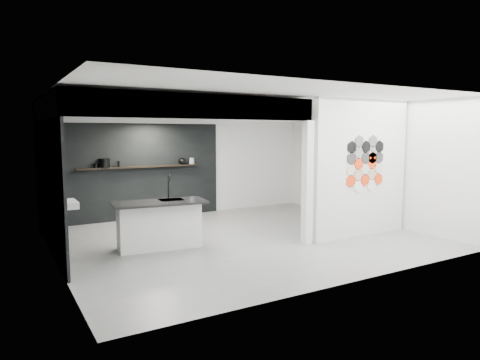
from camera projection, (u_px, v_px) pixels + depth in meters
name	position (u px, v px, depth m)	size (l,w,h in m)	color
floor	(243.00, 238.00, 8.67)	(7.00, 6.00, 0.01)	slate
partition_panel	(361.00, 168.00, 8.77)	(2.45, 0.15, 2.80)	silver
bay_clad_back	(136.00, 172.00, 10.44)	(4.40, 0.04, 2.35)	black
bay_clad_left	(49.00, 186.00, 7.66)	(0.04, 4.00, 2.35)	black
bulkhead	(162.00, 111.00, 8.59)	(4.40, 4.00, 0.40)	silver
corner_column	(307.00, 183.00, 8.09)	(0.16, 0.16, 2.35)	silver
fascia_beam	(203.00, 106.00, 6.94)	(4.40, 0.16, 0.40)	silver
wall_basin	(65.00, 204.00, 7.64)	(0.40, 0.60, 0.12)	silver
display_shelf	(141.00, 167.00, 10.38)	(3.00, 0.15, 0.04)	black
kitchen_island	(159.00, 224.00, 7.87)	(1.75, 0.93, 1.35)	silver
stockpot	(104.00, 163.00, 9.94)	(0.25, 0.25, 0.21)	black
kettle	(182.00, 161.00, 10.92)	(0.20, 0.20, 0.17)	black
glass_bowl	(192.00, 162.00, 11.05)	(0.13, 0.13, 0.09)	gray
glass_vase	(192.00, 161.00, 11.05)	(0.11, 0.11, 0.16)	gray
bottle_dark	(119.00, 164.00, 10.11)	(0.05, 0.05, 0.14)	black
utensil_cup	(96.00, 166.00, 9.85)	(0.08, 0.08, 0.10)	black
hex_tile_cluster	(366.00, 163.00, 8.70)	(1.04, 0.02, 1.16)	#F2370C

